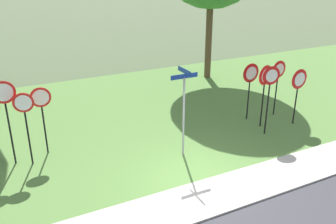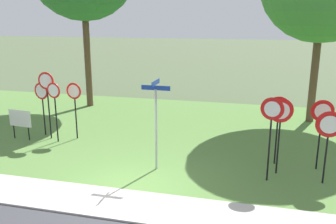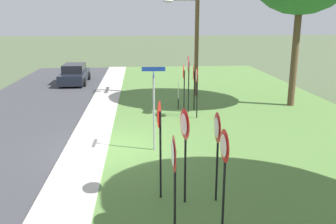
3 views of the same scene
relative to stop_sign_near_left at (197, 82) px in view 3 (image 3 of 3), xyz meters
The scene contains 16 objects.
ground_plane 5.64m from the stop_sign_near_left, 46.44° to the right, with size 160.00×160.00×0.00m, color #4C5B3D.
sidewalk_strip 6.21m from the stop_sign_near_left, 51.74° to the right, with size 44.00×1.60×0.06m, color #BCB7AD.
grass_median 4.60m from the stop_sign_near_left, 29.85° to the left, with size 44.00×12.00×0.04m, color #567F3D.
stop_sign_near_left is the anchor object (origin of this frame).
stop_sign_near_right 0.80m from the stop_sign_near_left, 137.09° to the right, with size 0.63×0.13×2.47m.
stop_sign_far_left 1.59m from the stop_sign_near_left, behind, with size 0.71×0.17×2.31m.
stop_sign_far_center 1.15m from the stop_sign_near_left, 166.34° to the right, with size 0.72×0.10×2.83m.
yield_sign_near_left 9.60m from the stop_sign_near_left, 11.98° to the right, with size 0.80×0.10×2.30m.
yield_sign_near_right 8.04m from the stop_sign_near_left, ahead, with size 0.79×0.10×2.40m.
yield_sign_far_left 9.39m from the stop_sign_near_left, ahead, with size 0.73×0.11×2.39m.
yield_sign_far_right 8.18m from the stop_sign_near_left, 11.22° to the right, with size 0.78×0.17×2.52m.
yield_sign_center 8.04m from the stop_sign_near_left, 15.91° to the right, with size 0.69×0.16×2.67m.
street_name_post 4.66m from the stop_sign_near_left, 27.94° to the right, with size 0.96×0.82×3.03m.
utility_pole 5.67m from the stop_sign_near_left, behind, with size 2.10×2.09×7.79m.
notice_board 2.47m from the stop_sign_near_left, 164.36° to the right, with size 1.10×0.15×1.25m.
parked_hatchback_near 12.56m from the stop_sign_near_left, 143.97° to the right, with size 4.48×1.94×1.39m.
Camera 3 is at (12.87, 1.19, 4.76)m, focal length 38.83 mm.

